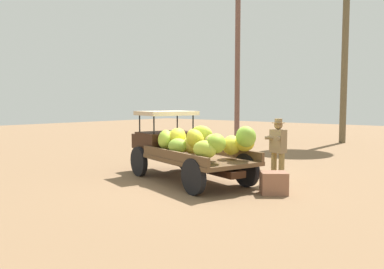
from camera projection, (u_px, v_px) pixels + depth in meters
ground_plane at (204, 182)px, 10.48m from camera, size 60.00×60.00×0.00m
truck at (185, 146)px, 10.66m from camera, size 4.66×2.73×1.86m
farmer at (278, 147)px, 10.23m from camera, size 0.53×0.49×1.70m
wooden_crate at (274, 183)px, 9.05m from camera, size 0.77×0.75×0.52m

